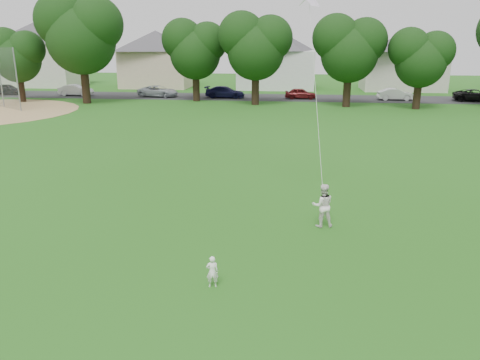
# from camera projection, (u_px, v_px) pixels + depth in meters

# --- Properties ---
(ground) EXTENTS (160.00, 160.00, 0.00)m
(ground) POSITION_uv_depth(u_px,v_px,m) (190.00, 284.00, 12.33)
(ground) COLOR #225914
(ground) RESTS_ON ground
(street) EXTENTS (90.00, 7.00, 0.01)m
(street) POSITION_uv_depth(u_px,v_px,m) (272.00, 97.00, 52.28)
(street) COLOR #2D2D30
(street) RESTS_ON ground
(toddler) EXTENTS (0.35, 0.26, 0.87)m
(toddler) POSITION_uv_depth(u_px,v_px,m) (212.00, 272.00, 12.05)
(toddler) COLOR white
(toddler) RESTS_ON ground
(older_boy) EXTENTS (0.83, 0.70, 1.52)m
(older_boy) POSITION_uv_depth(u_px,v_px,m) (323.00, 205.00, 15.91)
(older_boy) COLOR white
(older_boy) RESTS_ON ground
(kite) EXTENTS (0.95, 1.85, 7.18)m
(kite) POSITION_uv_depth(u_px,v_px,m) (316.00, 94.00, 16.15)
(kite) COLOR white
(kite) RESTS_ON ground
(tree_row) EXTENTS (79.65, 9.05, 11.00)m
(tree_row) POSITION_uv_depth(u_px,v_px,m) (269.00, 41.00, 44.68)
(tree_row) COLOR black
(tree_row) RESTS_ON ground
(parked_cars) EXTENTS (56.45, 2.67, 1.27)m
(parked_cars) POSITION_uv_depth(u_px,v_px,m) (235.00, 92.00, 51.60)
(parked_cars) COLOR black
(parked_cars) RESTS_ON ground
(house_row) EXTENTS (76.82, 14.17, 10.54)m
(house_row) POSITION_uv_depth(u_px,v_px,m) (272.00, 50.00, 60.44)
(house_row) COLOR silver
(house_row) RESTS_ON ground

